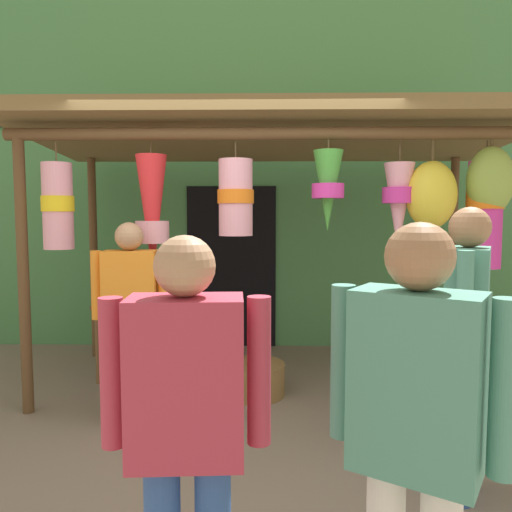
{
  "coord_description": "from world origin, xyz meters",
  "views": [
    {
      "loc": [
        0.22,
        -3.54,
        1.64
      ],
      "look_at": [
        0.13,
        1.29,
        1.24
      ],
      "focal_mm": 34.46,
      "sensor_mm": 36.0,
      "label": 1
    }
  ],
  "objects": [
    {
      "name": "ground_plane",
      "position": [
        0.0,
        0.0,
        0.0
      ],
      "size": [
        30.0,
        30.0,
        0.0
      ],
      "primitive_type": "plane",
      "color": "#756656"
    },
    {
      "name": "shop_facade",
      "position": [
        -0.0,
        2.68,
        2.29
      ],
      "size": [
        9.26,
        0.29,
        4.58
      ],
      "color": "#47844C",
      "rests_on": "ground_plane"
    },
    {
      "name": "market_stall_canopy",
      "position": [
        0.42,
        1.03,
        2.18
      ],
      "size": [
        4.61,
        2.16,
        2.54
      ],
      "color": "brown",
      "rests_on": "ground_plane"
    },
    {
      "name": "display_table",
      "position": [
        -0.87,
        1.39,
        0.68
      ],
      "size": [
        1.17,
        0.65,
        0.77
      ],
      "color": "brown",
      "rests_on": "ground_plane"
    },
    {
      "name": "flower_heap_on_table",
      "position": [
        -0.85,
        1.45,
        0.85
      ],
      "size": [
        0.69,
        0.48,
        0.14
      ],
      "color": "red",
      "rests_on": "display_table"
    },
    {
      "name": "folding_chair",
      "position": [
        1.09,
        -0.07,
        0.5
      ],
      "size": [
        0.57,
        0.57,
        0.84
      ],
      "color": "beige",
      "rests_on": "ground_plane"
    },
    {
      "name": "wicker_basket_by_table",
      "position": [
        0.13,
        0.85,
        0.15
      ],
      "size": [
        0.55,
        0.55,
        0.29
      ],
      "primitive_type": "cylinder",
      "color": "brown",
      "rests_on": "ground_plane"
    },
    {
      "name": "vendor_in_orange",
      "position": [
        -0.05,
        -1.87,
        0.92
      ],
      "size": [
        0.59,
        0.24,
        1.58
      ],
      "color": "#2D5193",
      "rests_on": "ground_plane"
    },
    {
      "name": "customer_foreground",
      "position": [
        0.71,
        -1.98,
        0.96
      ],
      "size": [
        0.52,
        0.4,
        1.62
      ],
      "color": "silver",
      "rests_on": "ground_plane"
    },
    {
      "name": "shopper_by_bananas",
      "position": [
        1.38,
        -0.75,
        1.0
      ],
      "size": [
        0.37,
        0.54,
        1.69
      ],
      "color": "#2D5193",
      "rests_on": "ground_plane"
    },
    {
      "name": "passerby_at_right",
      "position": [
        -0.81,
        0.19,
        0.93
      ],
      "size": [
        0.59,
        0.25,
        1.59
      ],
      "color": "#B23347",
      "rests_on": "ground_plane"
    }
  ]
}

